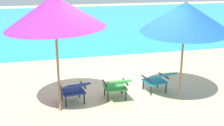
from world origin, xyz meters
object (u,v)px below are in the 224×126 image
at_px(lounge_chair_right, 158,79).
at_px(beach_umbrella_right, 185,17).
at_px(lounge_chair_left, 74,89).
at_px(lounge_chair_center, 117,85).
at_px(beach_umbrella_left, 55,12).

xyz_separation_m(lounge_chair_right, beach_umbrella_right, (0.36, -0.47, 1.62)).
bearing_deg(lounge_chair_left, lounge_chair_center, -0.33).
relative_size(lounge_chair_center, lounge_chair_right, 0.96).
distance_m(lounge_chair_left, lounge_chair_center, 1.01).
height_order(lounge_chair_left, beach_umbrella_left, beach_umbrella_left).
bearing_deg(beach_umbrella_right, lounge_chair_center, 168.01).
xyz_separation_m(lounge_chair_right, beach_umbrella_left, (-2.50, -0.36, 1.80)).
bearing_deg(lounge_chair_left, beach_umbrella_left, -148.92).
height_order(lounge_chair_right, beach_umbrella_right, beach_umbrella_right).
bearing_deg(beach_umbrella_left, beach_umbrella_right, -2.18).
height_order(lounge_chair_left, lounge_chair_center, same).
distance_m(beach_umbrella_left, beach_umbrella_right, 2.87).
relative_size(lounge_chair_left, lounge_chair_center, 1.04).
height_order(lounge_chair_center, beach_umbrella_right, beach_umbrella_right).
bearing_deg(beach_umbrella_left, lounge_chair_right, 8.21).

